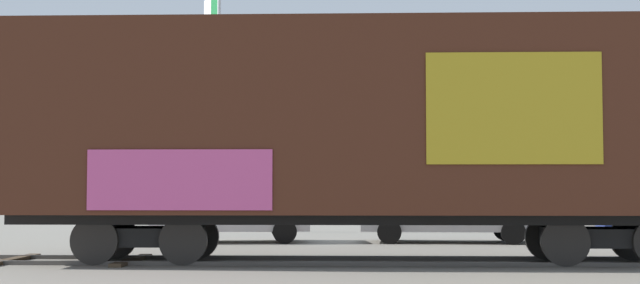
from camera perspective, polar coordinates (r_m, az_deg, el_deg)
ground_plane at (r=17.25m, az=5.87°, el=-7.89°), size 260.00×260.00×0.00m
track at (r=17.22m, az=-1.87°, el=-7.79°), size 60.02×4.12×0.08m
freight_car at (r=17.18m, az=3.44°, el=1.17°), size 14.36×3.53×4.88m
flagpole at (r=30.44m, az=-6.83°, el=4.59°), size 0.80×1.52×8.53m
hillside at (r=80.35m, az=1.27°, el=-1.10°), size 117.86×37.95×13.33m
parked_car_white at (r=23.92m, az=-5.88°, el=-4.40°), size 4.34×2.14×1.82m
parked_car_silver at (r=23.97m, az=8.39°, el=-4.58°), size 4.88×2.37×1.63m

